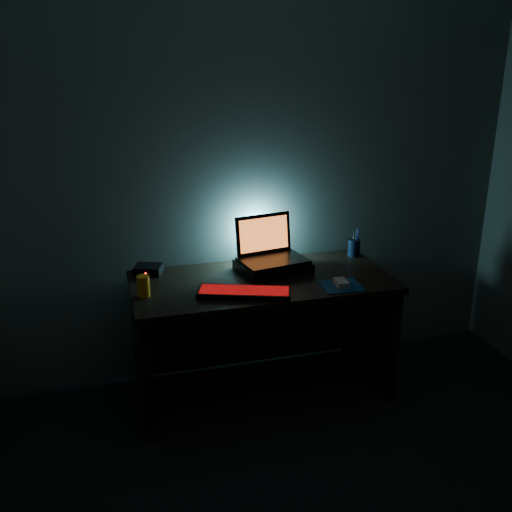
{
  "coord_description": "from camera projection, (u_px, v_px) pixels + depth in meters",
  "views": [
    {
      "loc": [
        -0.86,
        -1.32,
        1.97
      ],
      "look_at": [
        -0.05,
        1.57,
        0.91
      ],
      "focal_mm": 40.0,
      "sensor_mm": 36.0,
      "label": 1
    }
  ],
  "objects": [
    {
      "name": "laptop",
      "position": [
        269.0,
        250.0,
        3.41
      ],
      "size": [
        0.42,
        0.34,
        0.26
      ],
      "rotation": [
        0.0,
        0.0,
        0.17
      ],
      "color": "black",
      "rests_on": "riser"
    },
    {
      "name": "mouse",
      "position": [
        341.0,
        283.0,
        3.18
      ],
      "size": [
        0.07,
        0.11,
        0.03
      ],
      "primitive_type": "cube",
      "rotation": [
        0.0,
        0.0,
        -0.07
      ],
      "color": "gray",
      "rests_on": "mousepad"
    },
    {
      "name": "room",
      "position": [
        418.0,
        319.0,
        1.65
      ],
      "size": [
        3.5,
        4.0,
        2.5
      ],
      "color": "black",
      "rests_on": "ground"
    },
    {
      "name": "router",
      "position": [
        148.0,
        270.0,
        3.36
      ],
      "size": [
        0.19,
        0.17,
        0.05
      ],
      "rotation": [
        0.0,
        0.0,
        -0.35
      ],
      "color": "black",
      "rests_on": "desk"
    },
    {
      "name": "riser",
      "position": [
        273.0,
        266.0,
        3.4
      ],
      "size": [
        0.45,
        0.36,
        0.06
      ],
      "primitive_type": "cube",
      "rotation": [
        0.0,
        0.0,
        0.17
      ],
      "color": "black",
      "rests_on": "desk"
    },
    {
      "name": "mousepad",
      "position": [
        341.0,
        286.0,
        3.19
      ],
      "size": [
        0.23,
        0.21,
        0.0
      ],
      "primitive_type": "cube",
      "rotation": [
        0.0,
        0.0,
        -0.07
      ],
      "color": "navy",
      "rests_on": "desk"
    },
    {
      "name": "pen_cup",
      "position": [
        354.0,
        248.0,
        3.65
      ],
      "size": [
        0.09,
        0.09,
        0.11
      ],
      "primitive_type": "cylinder",
      "rotation": [
        0.0,
        0.0,
        0.13
      ],
      "color": "black",
      "rests_on": "desk"
    },
    {
      "name": "keyboard",
      "position": [
        244.0,
        292.0,
        3.07
      ],
      "size": [
        0.53,
        0.32,
        0.03
      ],
      "rotation": [
        0.0,
        0.0,
        -0.34
      ],
      "color": "black",
      "rests_on": "desk"
    },
    {
      "name": "desk",
      "position": [
        260.0,
        316.0,
        3.42
      ],
      "size": [
        1.5,
        0.7,
        0.75
      ],
      "color": "black",
      "rests_on": "ground"
    },
    {
      "name": "juice_glass",
      "position": [
        143.0,
        286.0,
        3.04
      ],
      "size": [
        0.07,
        0.07,
        0.12
      ],
      "primitive_type": "cylinder",
      "rotation": [
        0.0,
        0.0,
        0.05
      ],
      "color": "orange",
      "rests_on": "desk"
    }
  ]
}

